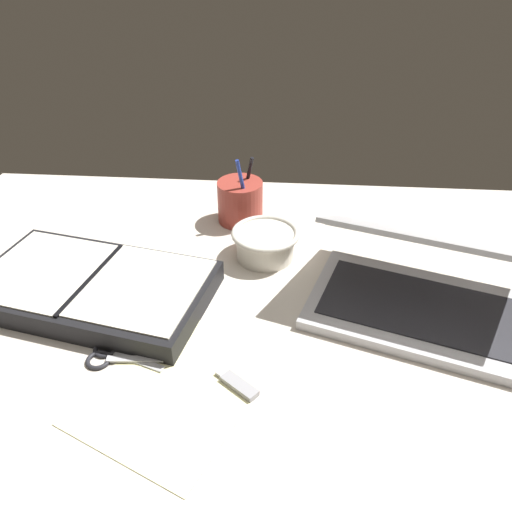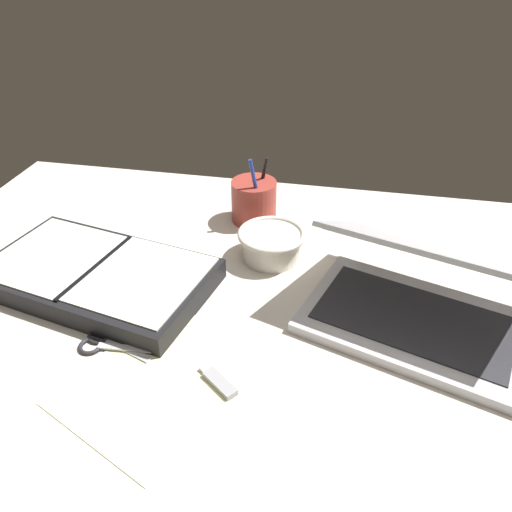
{
  "view_description": "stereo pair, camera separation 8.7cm",
  "coord_description": "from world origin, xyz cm",
  "px_view_note": "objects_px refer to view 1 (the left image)",
  "views": [
    {
      "loc": [
        6.1,
        -65.34,
        58.37
      ],
      "look_at": [
        0.53,
        6.44,
        9.0
      ],
      "focal_mm": 35.0,
      "sensor_mm": 36.0,
      "label": 1
    },
    {
      "loc": [
        14.73,
        -64.14,
        58.37
      ],
      "look_at": [
        0.53,
        6.44,
        9.0
      ],
      "focal_mm": 35.0,
      "sensor_mm": 36.0,
      "label": 2
    }
  ],
  "objects_px": {
    "bowl": "(265,243)",
    "scissors": "(110,356)",
    "pen_cup": "(240,201)",
    "planner": "(93,288)",
    "laptop": "(420,285)"
  },
  "relations": [
    {
      "from": "bowl",
      "to": "scissors",
      "type": "xyz_separation_m",
      "value": [
        -0.22,
        -0.29,
        -0.03
      ]
    },
    {
      "from": "pen_cup",
      "to": "planner",
      "type": "bearing_deg",
      "value": -128.51
    },
    {
      "from": "laptop",
      "to": "scissors",
      "type": "distance_m",
      "value": 0.52
    },
    {
      "from": "laptop",
      "to": "scissors",
      "type": "bearing_deg",
      "value": -144.16
    },
    {
      "from": "bowl",
      "to": "pen_cup",
      "type": "relative_size",
      "value": 0.85
    },
    {
      "from": "laptop",
      "to": "scissors",
      "type": "height_order",
      "value": "laptop"
    },
    {
      "from": "pen_cup",
      "to": "scissors",
      "type": "height_order",
      "value": "pen_cup"
    },
    {
      "from": "laptop",
      "to": "bowl",
      "type": "bearing_deg",
      "value": 171.42
    },
    {
      "from": "pen_cup",
      "to": "bowl",
      "type": "bearing_deg",
      "value": -65.5
    },
    {
      "from": "bowl",
      "to": "pen_cup",
      "type": "distance_m",
      "value": 0.15
    },
    {
      "from": "laptop",
      "to": "planner",
      "type": "height_order",
      "value": "laptop"
    },
    {
      "from": "laptop",
      "to": "planner",
      "type": "relative_size",
      "value": 0.93
    },
    {
      "from": "planner",
      "to": "scissors",
      "type": "height_order",
      "value": "planner"
    },
    {
      "from": "bowl",
      "to": "pen_cup",
      "type": "xyz_separation_m",
      "value": [
        -0.06,
        0.14,
        0.01
      ]
    },
    {
      "from": "planner",
      "to": "scissors",
      "type": "bearing_deg",
      "value": -50.75
    }
  ]
}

